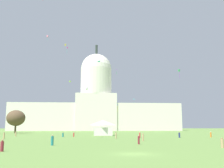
{
  "coord_description": "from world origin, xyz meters",
  "views": [
    {
      "loc": [
        -4.85,
        -31.15,
        3.14
      ],
      "look_at": [
        5.51,
        105.22,
        25.03
      ],
      "focal_mm": 42.57,
      "sensor_mm": 36.0,
      "label": 1
    }
  ],
  "objects_px": {
    "kite_yellow_high": "(65,45)",
    "kite_blue_low": "(117,106)",
    "kite_violet_high": "(117,70)",
    "tree_west_far": "(16,118)",
    "kite_cyan_mid": "(100,62)",
    "person_maroon_front_left": "(139,140)",
    "kite_lime_mid": "(70,81)",
    "person_tan_edge_east": "(222,143)",
    "person_tan_aisle_center": "(16,134)",
    "person_maroon_back_right": "(2,146)",
    "person_teal_mid_left": "(63,135)",
    "person_navy_back_left": "(179,135)",
    "person_red_mid_center": "(140,135)",
    "kite_white_mid": "(87,89)",
    "person_teal_deep_crowd": "(52,141)",
    "person_red_lawn_far_left": "(74,135)",
    "kite_magenta_high": "(67,49)",
    "person_tan_near_tree_east": "(4,136)",
    "kite_turquoise_mid": "(134,100)",
    "kite_pink_high": "(47,36)",
    "kite_green_mid": "(179,71)",
    "event_tent": "(103,128)",
    "capitol_building": "(96,105)",
    "person_tan_front_center": "(143,137)",
    "person_tan_lawn_far_right": "(116,135)"
  },
  "relations": [
    {
      "from": "person_tan_edge_east",
      "to": "person_tan_aisle_center",
      "type": "bearing_deg",
      "value": 39.9
    },
    {
      "from": "tree_west_far",
      "to": "person_tan_front_center",
      "type": "distance_m",
      "value": 85.6
    },
    {
      "from": "kite_violet_high",
      "to": "kite_yellow_high",
      "type": "bearing_deg",
      "value": 61.73
    },
    {
      "from": "capitol_building",
      "to": "person_teal_mid_left",
      "type": "relative_size",
      "value": 85.59
    },
    {
      "from": "person_teal_deep_crowd",
      "to": "kite_white_mid",
      "type": "distance_m",
      "value": 63.65
    },
    {
      "from": "tree_west_far",
      "to": "kite_cyan_mid",
      "type": "relative_size",
      "value": 8.35
    },
    {
      "from": "kite_lime_mid",
      "to": "kite_white_mid",
      "type": "distance_m",
      "value": 62.11
    },
    {
      "from": "tree_west_far",
      "to": "person_maroon_back_right",
      "type": "relative_size",
      "value": 7.3
    },
    {
      "from": "person_navy_back_left",
      "to": "kite_lime_mid",
      "type": "bearing_deg",
      "value": -149.63
    },
    {
      "from": "capitol_building",
      "to": "person_tan_front_center",
      "type": "bearing_deg",
      "value": -86.78
    },
    {
      "from": "event_tent",
      "to": "kite_white_mid",
      "type": "relative_size",
      "value": 5.32
    },
    {
      "from": "person_teal_deep_crowd",
      "to": "kite_magenta_high",
      "type": "bearing_deg",
      "value": -7.54
    },
    {
      "from": "person_navy_back_left",
      "to": "kite_lime_mid",
      "type": "relative_size",
      "value": 1.63
    },
    {
      "from": "kite_cyan_mid",
      "to": "kite_green_mid",
      "type": "relative_size",
      "value": 0.33
    },
    {
      "from": "person_red_lawn_far_left",
      "to": "kite_magenta_high",
      "type": "bearing_deg",
      "value": 179.84
    },
    {
      "from": "capitol_building",
      "to": "person_teal_mid_left",
      "type": "distance_m",
      "value": 121.36
    },
    {
      "from": "kite_blue_low",
      "to": "kite_violet_high",
      "type": "bearing_deg",
      "value": 62.82
    },
    {
      "from": "kite_cyan_mid",
      "to": "kite_white_mid",
      "type": "bearing_deg",
      "value": 50.45
    },
    {
      "from": "kite_pink_high",
      "to": "person_navy_back_left",
      "type": "bearing_deg",
      "value": -45.47
    },
    {
      "from": "event_tent",
      "to": "kite_yellow_high",
      "type": "xyz_separation_m",
      "value": [
        -18.84,
        46.52,
        44.61
      ]
    },
    {
      "from": "kite_cyan_mid",
      "to": "person_tan_front_center",
      "type": "bearing_deg",
      "value": -116.36
    },
    {
      "from": "tree_west_far",
      "to": "kite_violet_high",
      "type": "xyz_separation_m",
      "value": [
        50.72,
        29.94,
        30.22
      ]
    },
    {
      "from": "person_red_lawn_far_left",
      "to": "kite_cyan_mid",
      "type": "height_order",
      "value": "kite_cyan_mid"
    },
    {
      "from": "person_red_lawn_far_left",
      "to": "kite_turquoise_mid",
      "type": "distance_m",
      "value": 89.43
    },
    {
      "from": "person_red_mid_center",
      "to": "person_teal_deep_crowd",
      "type": "xyz_separation_m",
      "value": [
        -19.79,
        -27.4,
        0.02
      ]
    },
    {
      "from": "person_tan_near_tree_east",
      "to": "kite_turquoise_mid",
      "type": "relative_size",
      "value": 0.6
    },
    {
      "from": "kite_yellow_high",
      "to": "kite_blue_low",
      "type": "height_order",
      "value": "kite_yellow_high"
    },
    {
      "from": "person_maroon_front_left",
      "to": "person_tan_edge_east",
      "type": "distance_m",
      "value": 14.13
    },
    {
      "from": "person_tan_front_center",
      "to": "kite_lime_mid",
      "type": "distance_m",
      "value": 115.96
    },
    {
      "from": "person_teal_deep_crowd",
      "to": "kite_green_mid",
      "type": "height_order",
      "value": "kite_green_mid"
    },
    {
      "from": "capitol_building",
      "to": "person_tan_near_tree_east",
      "type": "distance_m",
      "value": 133.93
    },
    {
      "from": "capitol_building",
      "to": "kite_cyan_mid",
      "type": "xyz_separation_m",
      "value": [
        -0.62,
        -121.9,
        3.81
      ]
    },
    {
      "from": "person_maroon_front_left",
      "to": "kite_lime_mid",
      "type": "height_order",
      "value": "kite_lime_mid"
    },
    {
      "from": "person_tan_near_tree_east",
      "to": "kite_magenta_high",
      "type": "xyz_separation_m",
      "value": [
        7.24,
        82.24,
        47.65
      ]
    },
    {
      "from": "tree_west_far",
      "to": "kite_magenta_high",
      "type": "bearing_deg",
      "value": 48.65
    },
    {
      "from": "person_red_mid_center",
      "to": "person_tan_near_tree_east",
      "type": "bearing_deg",
      "value": -56.0
    },
    {
      "from": "person_tan_lawn_far_right",
      "to": "kite_violet_high",
      "type": "bearing_deg",
      "value": -102.09
    },
    {
      "from": "person_teal_deep_crowd",
      "to": "tree_west_far",
      "type": "bearing_deg",
      "value": 7.3
    },
    {
      "from": "kite_green_mid",
      "to": "kite_blue_low",
      "type": "distance_m",
      "value": 40.4
    },
    {
      "from": "person_navy_back_left",
      "to": "kite_magenta_high",
      "type": "distance_m",
      "value": 99.49
    },
    {
      "from": "kite_green_mid",
      "to": "event_tent",
      "type": "bearing_deg",
      "value": -97.78
    },
    {
      "from": "kite_cyan_mid",
      "to": "kite_violet_high",
      "type": "height_order",
      "value": "kite_violet_high"
    },
    {
      "from": "person_teal_deep_crowd",
      "to": "person_navy_back_left",
      "type": "distance_m",
      "value": 42.62
    },
    {
      "from": "capitol_building",
      "to": "person_red_mid_center",
      "type": "relative_size",
      "value": 75.04
    },
    {
      "from": "kite_pink_high",
      "to": "kite_violet_high",
      "type": "distance_m",
      "value": 47.7
    },
    {
      "from": "person_teal_mid_left",
      "to": "kite_blue_low",
      "type": "relative_size",
      "value": 0.33
    },
    {
      "from": "person_red_mid_center",
      "to": "kite_white_mid",
      "type": "bearing_deg",
      "value": -126.44
    },
    {
      "from": "capitol_building",
      "to": "person_tan_edge_east",
      "type": "xyz_separation_m",
      "value": [
        16.25,
        -161.85,
        -18.13
      ]
    },
    {
      "from": "person_maroon_front_left",
      "to": "person_red_lawn_far_left",
      "type": "relative_size",
      "value": 1.13
    },
    {
      "from": "person_teal_mid_left",
      "to": "kite_pink_high",
      "type": "height_order",
      "value": "kite_pink_high"
    }
  ]
}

